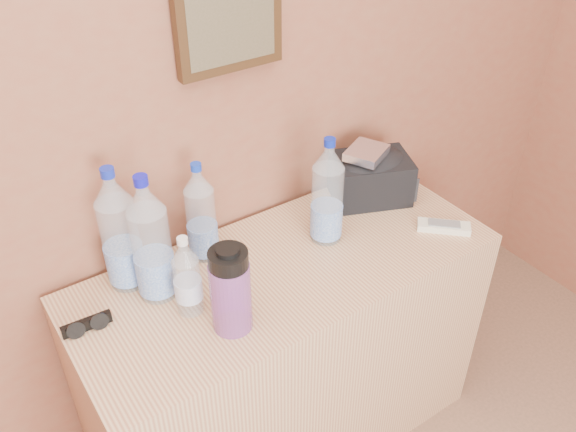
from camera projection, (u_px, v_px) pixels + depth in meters
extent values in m
plane|color=brown|center=(22.00, 86.00, 1.35)|extent=(4.00, 0.00, 4.00)
cube|color=tan|center=(286.00, 356.00, 1.97)|extent=(1.24, 0.52, 0.78)
cylinder|color=silver|center=(120.00, 235.00, 1.59)|extent=(0.10, 0.10, 0.32)
cylinder|color=#1325AB|center=(107.00, 172.00, 1.48)|extent=(0.04, 0.04, 0.02)
cylinder|color=silver|center=(152.00, 245.00, 1.55)|extent=(0.10, 0.10, 0.32)
cylinder|color=#1112B8|center=(141.00, 181.00, 1.44)|extent=(0.04, 0.04, 0.02)
cylinder|color=silver|center=(201.00, 217.00, 1.70)|extent=(0.08, 0.08, 0.27)
cylinder|color=#1235BA|center=(196.00, 167.00, 1.61)|extent=(0.03, 0.03, 0.02)
cylinder|color=white|center=(327.00, 197.00, 1.76)|extent=(0.09, 0.09, 0.29)
cylinder|color=#0B1FA8|center=(330.00, 142.00, 1.65)|extent=(0.03, 0.03, 0.02)
cylinder|color=silver|center=(187.00, 280.00, 1.54)|extent=(0.07, 0.07, 0.20)
cylinder|color=silver|center=(182.00, 241.00, 1.46)|extent=(0.03, 0.03, 0.02)
cylinder|color=purple|center=(231.00, 296.00, 1.49)|extent=(0.10, 0.10, 0.20)
cylinder|color=black|center=(228.00, 257.00, 1.42)|extent=(0.10, 0.10, 0.05)
cube|color=white|center=(444.00, 227.00, 1.87)|extent=(0.15, 0.15, 0.02)
cube|color=white|center=(366.00, 153.00, 1.90)|extent=(0.16, 0.15, 0.03)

